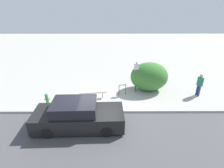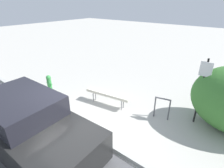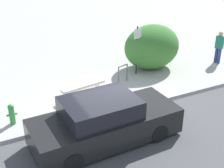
% 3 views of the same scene
% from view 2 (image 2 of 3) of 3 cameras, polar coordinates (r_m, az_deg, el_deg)
% --- Properties ---
extents(ground_plane, '(60.00, 60.00, 0.00)m').
position_cam_2_polar(ground_plane, '(5.90, -8.19, -15.43)').
color(ground_plane, '#ADAAA3').
extents(curb, '(60.00, 0.20, 0.13)m').
position_cam_2_polar(curb, '(5.86, -8.23, -14.94)').
color(curb, '#A8A8A3').
rests_on(curb, ground_plane).
extents(bench, '(1.91, 0.59, 0.55)m').
position_cam_2_polar(bench, '(6.96, -1.38, -3.32)').
color(bench, gray).
rests_on(bench, ground_plane).
extents(bike_rack, '(0.55, 0.17, 0.83)m').
position_cam_2_polar(bike_rack, '(6.42, 16.04, -6.95)').
color(bike_rack, '#515156').
rests_on(bike_rack, ground_plane).
extents(sign_post, '(0.36, 0.08, 2.30)m').
position_cam_2_polar(sign_post, '(6.25, 27.30, -0.69)').
color(sign_post, black).
rests_on(sign_post, ground_plane).
extents(fire_hydrant, '(0.36, 0.22, 0.77)m').
position_cam_2_polar(fire_hydrant, '(8.64, -19.82, 0.47)').
color(fire_hydrant, '#338C3F').
rests_on(fire_hydrant, ground_plane).
extents(parked_car_near, '(4.76, 1.98, 1.53)m').
position_cam_2_polar(parked_car_near, '(5.67, -26.18, -11.34)').
color(parked_car_near, black).
rests_on(parked_car_near, ground_plane).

